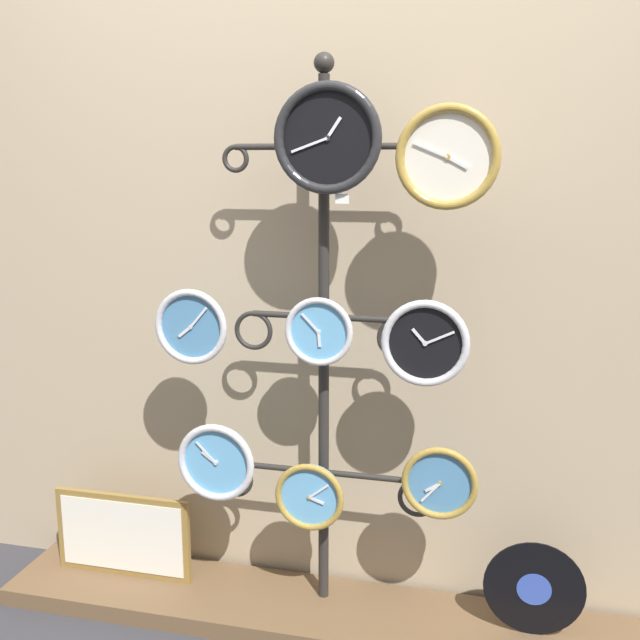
% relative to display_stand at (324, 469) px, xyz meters
% --- Properties ---
extents(shop_wall, '(4.40, 0.04, 2.80)m').
position_rel_display_stand_xyz_m(shop_wall, '(0.00, 0.16, 0.88)').
color(shop_wall, tan).
rests_on(shop_wall, ground_plane).
extents(low_shelf, '(2.20, 0.36, 0.06)m').
position_rel_display_stand_xyz_m(low_shelf, '(0.00, -0.06, -0.49)').
color(low_shelf, brown).
rests_on(low_shelf, ground_plane).
extents(display_stand, '(0.75, 0.42, 1.83)m').
position_rel_display_stand_xyz_m(display_stand, '(0.00, 0.00, 0.00)').
color(display_stand, '#282623').
rests_on(display_stand, ground_plane).
extents(clock_top_center, '(0.32, 0.04, 0.32)m').
position_rel_display_stand_xyz_m(clock_top_center, '(0.04, -0.10, 1.06)').
color(clock_top_center, black).
extents(clock_top_right, '(0.29, 0.04, 0.29)m').
position_rel_display_stand_xyz_m(clock_top_right, '(0.38, -0.11, 1.00)').
color(clock_top_right, silver).
extents(clock_middle_left, '(0.24, 0.04, 0.24)m').
position_rel_display_stand_xyz_m(clock_middle_left, '(-0.40, -0.11, 0.48)').
color(clock_middle_left, '#4C84B2').
extents(clock_middle_center, '(0.21, 0.04, 0.21)m').
position_rel_display_stand_xyz_m(clock_middle_center, '(0.01, -0.08, 0.48)').
color(clock_middle_center, '#60A8DB').
extents(clock_middle_right, '(0.26, 0.04, 0.26)m').
position_rel_display_stand_xyz_m(clock_middle_right, '(0.33, -0.11, 0.47)').
color(clock_middle_right, black).
extents(clock_bottom_left, '(0.26, 0.04, 0.26)m').
position_rel_display_stand_xyz_m(clock_bottom_left, '(-0.33, -0.11, 0.04)').
color(clock_bottom_left, '#60A8DB').
extents(clock_bottom_center, '(0.23, 0.04, 0.23)m').
position_rel_display_stand_xyz_m(clock_bottom_center, '(-0.03, -0.09, -0.06)').
color(clock_bottom_center, '#60A8DB').
extents(clock_bottom_right, '(0.23, 0.04, 0.23)m').
position_rel_display_stand_xyz_m(clock_bottom_right, '(0.39, -0.10, 0.04)').
color(clock_bottom_right, '#4C84B2').
extents(vinyl_record, '(0.31, 0.01, 0.31)m').
position_rel_display_stand_xyz_m(vinyl_record, '(0.68, -0.05, -0.31)').
color(vinyl_record, black).
rests_on(vinyl_record, low_shelf).
extents(picture_frame, '(0.51, 0.02, 0.31)m').
position_rel_display_stand_xyz_m(picture_frame, '(-0.72, -0.04, -0.31)').
color(picture_frame, olive).
rests_on(picture_frame, low_shelf).
extents(price_tag_upper, '(0.04, 0.00, 0.03)m').
position_rel_display_stand_xyz_m(price_tag_upper, '(0.08, -0.10, 0.89)').
color(price_tag_upper, white).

